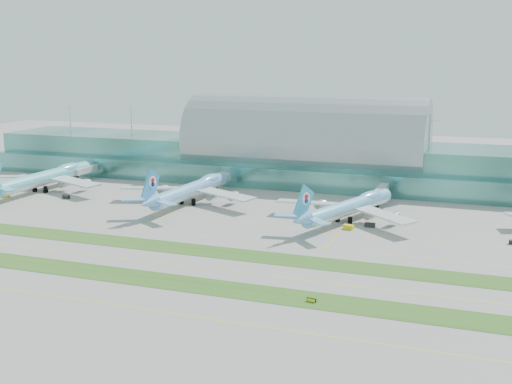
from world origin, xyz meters
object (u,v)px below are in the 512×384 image
at_px(airliner_c, 350,206).
at_px(taxiway_sign_east, 311,300).
at_px(terminal, 306,154).
at_px(airliner_b, 192,189).
at_px(airliner_a, 46,177).

bearing_deg(airliner_c, taxiway_sign_east, -64.75).
distance_m(terminal, airliner_c, 81.61).
bearing_deg(airliner_b, terminal, 66.55).
height_order(airliner_a, airliner_c, airliner_a).
relative_size(airliner_c, taxiway_sign_east, 25.28).
bearing_deg(terminal, airliner_a, -149.94).
xyz_separation_m(terminal, airliner_b, (-32.83, -63.82, -8.00)).
height_order(terminal, airliner_a, terminal).
bearing_deg(airliner_b, taxiway_sign_east, -46.58).
xyz_separation_m(airliner_b, airliner_c, (70.29, -8.19, -0.39)).
relative_size(terminal, taxiway_sign_east, 129.55).
distance_m(airliner_a, taxiway_sign_east, 181.50).
relative_size(terminal, airliner_a, 4.41).
relative_size(airliner_a, taxiway_sign_east, 29.36).
distance_m(airliner_b, taxiway_sign_east, 122.74).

